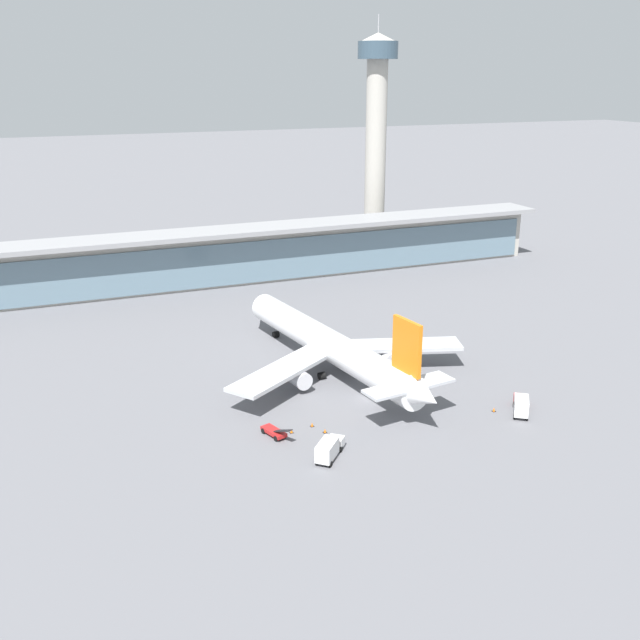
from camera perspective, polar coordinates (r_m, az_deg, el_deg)
name	(u,v)px	position (r m, az deg, el deg)	size (l,w,h in m)	color
ground_plane	(367,399)	(131.81, 3.62, -6.05)	(1200.00, 1200.00, 0.00)	slate
airliner_on_stand	(332,346)	(140.57, 0.91, -2.01)	(49.34, 64.71, 17.25)	white
service_truck_near_nose_white	(329,448)	(111.91, 0.69, -9.77)	(6.61, 6.95, 3.10)	silver
service_truck_under_wing_red	(521,404)	(129.99, 15.11, -6.25)	(6.12, 7.28, 3.10)	#B21E1E
service_truck_mid_apron_red	(275,432)	(118.80, -3.49, -8.51)	(3.32, 6.90, 2.70)	#B21E1E
terminal_building	(235,254)	(202.19, -6.55, 5.00)	(183.60, 12.80, 15.20)	#B2ADA3
control_tower	(376,127)	(235.69, 4.31, 14.50)	(12.00, 12.00, 70.36)	#B2ADA3
safety_cone_alpha	(325,431)	(119.91, 0.38, -8.47)	(0.62, 0.62, 0.70)	orange
safety_cone_bravo	(291,431)	(119.94, -2.19, -8.47)	(0.62, 0.62, 0.70)	orange
safety_cone_charlie	(312,425)	(121.88, -0.61, -8.00)	(0.62, 0.62, 0.70)	orange
safety_cone_delta	(494,410)	(130.29, 13.15, -6.69)	(0.62, 0.62, 0.70)	orange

